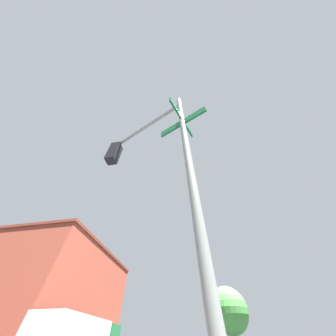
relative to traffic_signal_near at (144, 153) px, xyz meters
name	(u,v)px	position (x,y,z in m)	size (l,w,h in m)	color
traffic_signal_near	(144,153)	(0.00, 0.00, 0.00)	(1.54, 2.87, 6.25)	slate
building_brick	(34,300)	(24.46, 23.98, 1.99)	(20.68, 20.02, 12.78)	brown
street_tree	(228,310)	(14.62, -2.71, -0.86)	(2.86, 2.86, 4.98)	#4C331E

